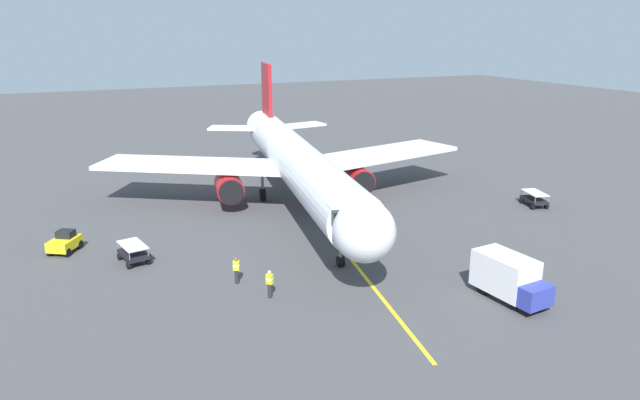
# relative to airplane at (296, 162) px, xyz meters

# --- Properties ---
(ground_plane) EXTENTS (220.00, 220.00, 0.00)m
(ground_plane) POSITION_rel_airplane_xyz_m (-0.86, -2.36, -4.00)
(ground_plane) COLOR #424244
(apron_lead_in_line) EXTENTS (7.14, 39.44, 0.01)m
(apron_lead_in_line) POSITION_rel_airplane_xyz_m (0.05, 6.28, -4.00)
(apron_lead_in_line) COLOR yellow
(apron_lead_in_line) RESTS_ON ground
(airplane) EXTENTS (34.28, 40.20, 11.50)m
(airplane) POSITION_rel_airplane_xyz_m (0.00, 0.00, 0.00)
(airplane) COLOR silver
(airplane) RESTS_ON ground
(ground_crew_marshaller) EXTENTS (0.47, 0.41, 1.71)m
(ground_crew_marshaller) POSITION_rel_airplane_xyz_m (9.39, 13.35, -3.12)
(ground_crew_marshaller) COLOR #23232D
(ground_crew_marshaller) RESTS_ON ground
(ground_crew_wing_walker) EXTENTS (0.45, 0.47, 1.71)m
(ground_crew_wing_walker) POSITION_rel_airplane_xyz_m (8.19, 16.07, -3.12)
(ground_crew_wing_walker) COLOR #23232D
(ground_crew_wing_walker) RESTS_ON ground
(box_truck_near_nose) EXTENTS (2.41, 4.78, 2.62)m
(box_truck_near_nose) POSITION_rel_airplane_xyz_m (-4.31, 22.03, -2.62)
(box_truck_near_nose) COLOR #2D3899
(box_truck_near_nose) RESTS_ON ground
(baggage_cart_portside) EXTENTS (1.98, 2.83, 1.27)m
(baggage_cart_portside) POSITION_rel_airplane_xyz_m (14.76, 7.20, -3.35)
(baggage_cart_portside) COLOR black
(baggage_cart_portside) RESTS_ON ground
(tug_starboard_side) EXTENTS (2.49, 2.75, 1.50)m
(tug_starboard_side) POSITION_rel_airplane_xyz_m (18.93, 3.29, -3.30)
(tug_starboard_side) COLOR yellow
(tug_starboard_side) RESTS_ON ground
(baggage_cart_rear_apron) EXTENTS (2.08, 2.87, 1.27)m
(baggage_cart_rear_apron) POSITION_rel_airplane_xyz_m (-19.21, 8.41, -3.35)
(baggage_cart_rear_apron) COLOR black
(baggage_cart_rear_apron) RESTS_ON ground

